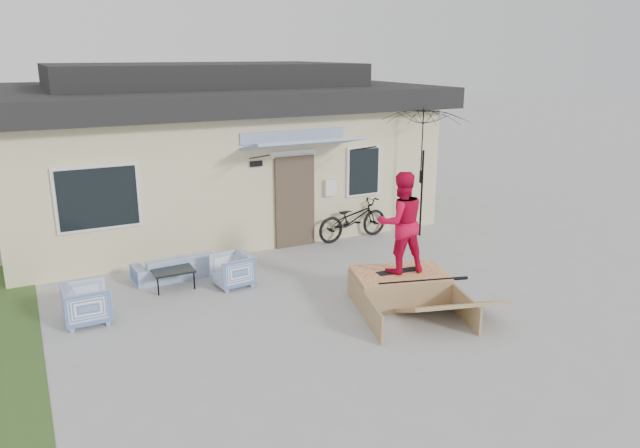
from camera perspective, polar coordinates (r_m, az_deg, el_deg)
name	(u,v)px	position (r m, az deg, el deg)	size (l,w,h in m)	color
ground	(354,331)	(9.83, 3.22, -10.14)	(90.00, 90.00, 0.00)	#A1A1A1
house	(205,145)	(16.41, -10.83, 7.37)	(10.80, 8.49, 4.10)	beige
loveseat	(176,262)	(12.27, -13.55, -3.50)	(1.66, 0.49, 0.65)	#4868AE
armchair_left	(87,302)	(10.69, -21.28, -6.89)	(0.72, 0.67, 0.74)	#4868AE
armchair_right	(232,269)	(11.61, -8.34, -4.21)	(0.68, 0.63, 0.70)	#4868AE
coffee_table	(172,277)	(11.87, -13.87, -4.91)	(0.76, 0.76, 0.37)	black
bicycle	(353,214)	(14.29, 3.13, 0.91)	(0.66, 1.90, 1.22)	black
patio_umbrella	(423,165)	(14.51, 9.75, 5.55)	(2.49, 2.39, 2.20)	black
skate_ramp	(399,287)	(10.93, 7.54, -5.95)	(1.61, 2.14, 0.54)	#96764F
skateboard	(399,271)	(10.87, 7.50, -4.41)	(0.83, 0.21, 0.05)	black
skater	(401,221)	(10.58, 7.69, 0.32)	(0.88, 0.68, 1.81)	red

